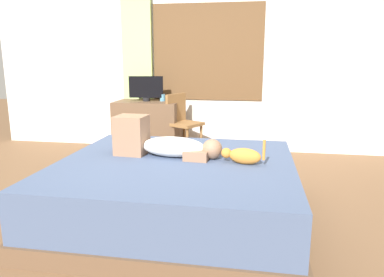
{
  "coord_description": "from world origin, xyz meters",
  "views": [
    {
      "loc": [
        0.77,
        -2.89,
        1.34
      ],
      "look_at": [
        0.25,
        0.12,
        0.66
      ],
      "focal_mm": 33.99,
      "sensor_mm": 36.0,
      "label": 1
    }
  ],
  "objects_px": {
    "cat": "(243,156)",
    "chair_by_desk": "(182,120)",
    "cup": "(163,98)",
    "person_lying": "(162,143)",
    "desk": "(148,127)",
    "tv_monitor": "(146,88)",
    "bed": "(176,190)"
  },
  "relations": [
    {
      "from": "tv_monitor",
      "to": "chair_by_desk",
      "type": "height_order",
      "value": "tv_monitor"
    },
    {
      "from": "bed",
      "to": "cat",
      "type": "bearing_deg",
      "value": 1.51
    },
    {
      "from": "bed",
      "to": "tv_monitor",
      "type": "bearing_deg",
      "value": 112.73
    },
    {
      "from": "cup",
      "to": "person_lying",
      "type": "bearing_deg",
      "value": -75.69
    },
    {
      "from": "tv_monitor",
      "to": "cup",
      "type": "height_order",
      "value": "tv_monitor"
    },
    {
      "from": "bed",
      "to": "cup",
      "type": "relative_size",
      "value": 20.12
    },
    {
      "from": "cat",
      "to": "chair_by_desk",
      "type": "height_order",
      "value": "chair_by_desk"
    },
    {
      "from": "person_lying",
      "to": "cup",
      "type": "distance_m",
      "value": 2.11
    },
    {
      "from": "cat",
      "to": "chair_by_desk",
      "type": "distance_m",
      "value": 2.18
    },
    {
      "from": "person_lying",
      "to": "cat",
      "type": "bearing_deg",
      "value": -10.77
    },
    {
      "from": "bed",
      "to": "desk",
      "type": "distance_m",
      "value": 2.31
    },
    {
      "from": "bed",
      "to": "desk",
      "type": "height_order",
      "value": "desk"
    },
    {
      "from": "bed",
      "to": "cat",
      "type": "relative_size",
      "value": 5.58
    },
    {
      "from": "cat",
      "to": "chair_by_desk",
      "type": "bearing_deg",
      "value": 114.48
    },
    {
      "from": "desk",
      "to": "person_lying",
      "type": "bearing_deg",
      "value": -69.89
    },
    {
      "from": "cat",
      "to": "desk",
      "type": "distance_m",
      "value": 2.56
    },
    {
      "from": "person_lying",
      "to": "cup",
      "type": "xyz_separation_m",
      "value": [
        -0.52,
        2.04,
        0.17
      ]
    },
    {
      "from": "person_lying",
      "to": "cup",
      "type": "relative_size",
      "value": 9.62
    },
    {
      "from": "desk",
      "to": "tv_monitor",
      "type": "relative_size",
      "value": 1.88
    },
    {
      "from": "cat",
      "to": "tv_monitor",
      "type": "xyz_separation_m",
      "value": [
        -1.44,
        2.12,
        0.35
      ]
    },
    {
      "from": "desk",
      "to": "cup",
      "type": "height_order",
      "value": "cup"
    },
    {
      "from": "cat",
      "to": "desk",
      "type": "bearing_deg",
      "value": 123.85
    },
    {
      "from": "chair_by_desk",
      "to": "cat",
      "type": "bearing_deg",
      "value": -65.52
    },
    {
      "from": "chair_by_desk",
      "to": "desk",
      "type": "bearing_deg",
      "value": 165.07
    },
    {
      "from": "chair_by_desk",
      "to": "person_lying",
      "type": "bearing_deg",
      "value": -83.57
    },
    {
      "from": "person_lying",
      "to": "tv_monitor",
      "type": "height_order",
      "value": "tv_monitor"
    },
    {
      "from": "bed",
      "to": "person_lying",
      "type": "xyz_separation_m",
      "value": [
        -0.15,
        0.15,
        0.37
      ]
    },
    {
      "from": "desk",
      "to": "cup",
      "type": "bearing_deg",
      "value": 14.48
    },
    {
      "from": "tv_monitor",
      "to": "chair_by_desk",
      "type": "xyz_separation_m",
      "value": [
        0.54,
        -0.14,
        -0.41
      ]
    },
    {
      "from": "desk",
      "to": "cat",
      "type": "bearing_deg",
      "value": -56.15
    },
    {
      "from": "bed",
      "to": "chair_by_desk",
      "type": "height_order",
      "value": "chair_by_desk"
    },
    {
      "from": "desk",
      "to": "cup",
      "type": "relative_size",
      "value": 9.2
    }
  ]
}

